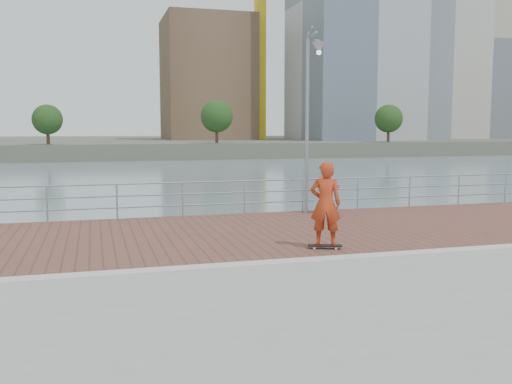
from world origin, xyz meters
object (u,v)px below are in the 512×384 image
object	(u,v)px
bystander	(328,189)
skateboarder	(325,204)
street_lamp	(312,89)
guardrail	(214,194)

from	to	relation	value
bystander	skateboarder	bearing A→B (deg)	-105.27
street_lamp	bystander	distance (m)	3.30
guardrail	street_lamp	size ratio (longest dim) A/B	6.80
street_lamp	guardrail	bearing A→B (deg)	163.07
skateboarder	guardrail	bearing A→B (deg)	-55.92
guardrail	bystander	distance (m)	3.75
guardrail	street_lamp	distance (m)	4.64
guardrail	bystander	bearing A→B (deg)	-13.30
guardrail	skateboarder	distance (m)	6.11
guardrail	bystander	size ratio (longest dim) A/B	23.69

